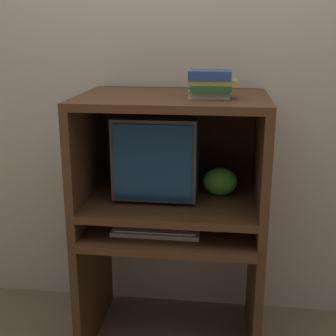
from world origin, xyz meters
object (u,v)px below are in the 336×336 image
at_px(crt_monitor, 159,152).
at_px(mouse, 215,231).
at_px(keyboard, 156,230).
at_px(book_stack, 211,84).
at_px(snack_bag, 220,182).

xyz_separation_m(crt_monitor, mouse, (0.30, -0.19, -0.32)).
distance_m(keyboard, book_stack, 0.73).
height_order(crt_monitor, snack_bag, crt_monitor).
relative_size(mouse, snack_bag, 0.44).
xyz_separation_m(crt_monitor, snack_bag, (0.31, -0.00, -0.14)).
height_order(crt_monitor, keyboard, crt_monitor).
bearing_deg(mouse, crt_monitor, 146.68).
relative_size(crt_monitor, keyboard, 1.01).
bearing_deg(snack_bag, mouse, -93.78).
relative_size(mouse, book_stack, 0.36).
xyz_separation_m(keyboard, mouse, (0.28, 0.02, 0.00)).
relative_size(crt_monitor, mouse, 5.56).
bearing_deg(snack_bag, keyboard, -144.10).
bearing_deg(snack_bag, book_stack, -114.13).
relative_size(keyboard, book_stack, 1.96).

